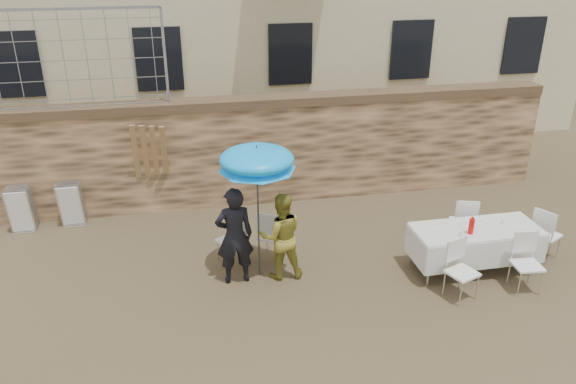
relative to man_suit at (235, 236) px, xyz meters
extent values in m
plane|color=brown|center=(0.52, -1.94, -0.83)|extent=(80.00, 80.00, 0.00)
cube|color=olive|center=(0.52, 3.06, 0.27)|extent=(13.00, 0.50, 2.20)
imported|color=black|center=(0.00, 0.00, 0.00)|extent=(0.62, 0.43, 1.66)
imported|color=gold|center=(0.75, 0.00, -0.08)|extent=(0.73, 0.57, 1.49)
cylinder|color=#3F3F44|center=(0.40, 0.10, 0.12)|extent=(0.03, 0.03, 1.90)
cone|color=#0BA2FF|center=(0.40, 0.10, 1.18)|extent=(1.21, 1.21, 0.22)
cube|color=silver|center=(3.96, -0.42, -0.08)|extent=(2.10, 0.85, 0.05)
cylinder|color=silver|center=(3.01, -0.76, -0.46)|extent=(0.04, 0.04, 0.74)
cylinder|color=silver|center=(4.91, -0.76, -0.46)|extent=(0.04, 0.04, 0.74)
cylinder|color=silver|center=(3.01, -0.07, -0.46)|extent=(0.04, 0.04, 0.74)
cylinder|color=silver|center=(4.91, -0.07, -0.46)|extent=(0.04, 0.04, 0.74)
cylinder|color=red|center=(3.76, -0.57, 0.08)|extent=(0.09, 0.09, 0.26)
camera|label=1|loc=(-0.69, -7.82, 4.30)|focal=35.00mm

